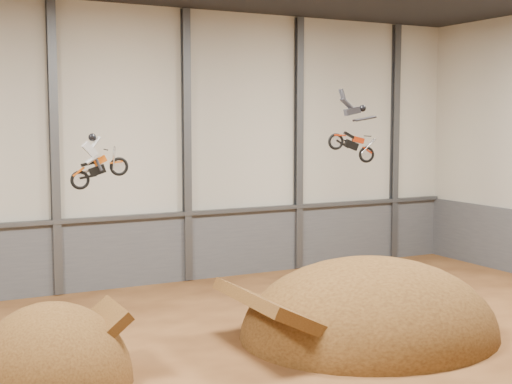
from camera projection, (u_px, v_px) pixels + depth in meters
floor at (263, 384)px, 22.59m from camera, size 40.00×40.00×0.00m
back_wall at (122, 148)px, 35.16m from camera, size 40.00×0.10×14.00m
lower_band_back at (125, 253)px, 35.60m from camera, size 39.80×0.18×3.50m
steel_rail at (125, 217)px, 35.29m from camera, size 39.80×0.35×0.20m
steel_column_2 at (54, 149)px, 33.47m from camera, size 0.40×0.36×13.90m
steel_column_3 at (187, 147)px, 36.50m from camera, size 0.40×0.36×13.90m
steel_column_4 at (299, 145)px, 39.53m from camera, size 0.40×0.36×13.90m
steel_column_5 at (395, 143)px, 42.56m from camera, size 0.40×0.36×13.90m
takeoff_ramp at (53, 381)px, 22.84m from camera, size 5.06×5.84×5.06m
landing_ramp at (369, 334)px, 27.87m from camera, size 10.40×9.20×6.00m
fmx_rider_a at (102, 155)px, 23.82m from camera, size 2.50×0.96×2.32m
fmx_rider_b at (349, 126)px, 26.59m from camera, size 3.29×1.46×3.01m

